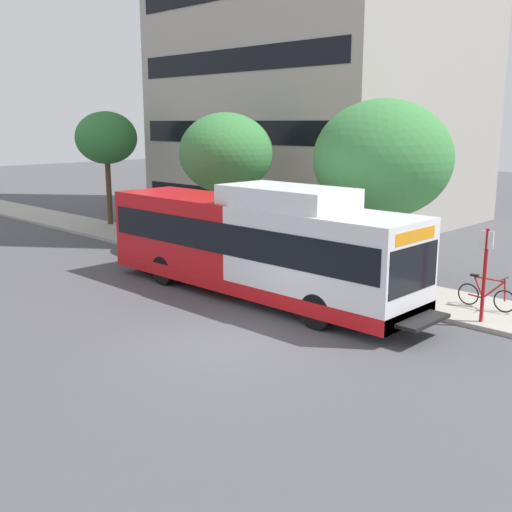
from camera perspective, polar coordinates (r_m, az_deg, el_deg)
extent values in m
plane|color=#4C4C51|center=(21.97, -16.93, -2.84)|extent=(120.00, 120.00, 0.00)
cube|color=#A8A399|center=(24.52, -0.18, -0.58)|extent=(3.00, 56.00, 0.14)
cube|color=white|center=(17.87, 6.29, -0.22)|extent=(2.54, 5.80, 2.73)
cube|color=red|center=(21.83, -5.79, 2.08)|extent=(2.54, 5.80, 2.73)
cube|color=red|center=(19.99, -0.35, -2.17)|extent=(2.57, 11.60, 0.44)
cube|color=black|center=(19.67, -0.36, 2.09)|extent=(2.58, 11.25, 0.96)
cube|color=black|center=(16.28, 14.26, -1.17)|extent=(2.34, 0.10, 1.24)
cube|color=orange|center=(16.10, 14.45, 1.84)|extent=(1.90, 0.08, 0.32)
cube|color=white|center=(18.50, 2.86, 5.50)|extent=(2.16, 4.06, 0.60)
cube|color=black|center=(16.44, 15.20, -5.79)|extent=(1.78, 0.60, 0.10)
cylinder|color=black|center=(16.89, 5.69, -5.10)|extent=(0.30, 1.00, 1.00)
cylinder|color=black|center=(18.65, 10.04, -3.56)|extent=(0.30, 1.00, 1.00)
cylinder|color=black|center=(21.61, -8.51, -1.32)|extent=(0.30, 1.00, 1.00)
cylinder|color=black|center=(23.01, -4.04, -0.38)|extent=(0.30, 1.00, 1.00)
cylinder|color=red|center=(17.87, 20.35, -1.73)|extent=(0.10, 0.10, 2.60)
cube|color=white|center=(17.65, 20.57, 1.41)|extent=(0.04, 0.36, 0.48)
torus|color=black|center=(19.21, 21.99, -3.91)|extent=(0.04, 0.66, 0.66)
torus|color=black|center=(19.63, 19.03, -3.35)|extent=(0.04, 0.66, 0.66)
cylinder|color=#B2191E|center=(19.27, 21.09, -2.95)|extent=(0.05, 0.64, 0.64)
cylinder|color=#B2191E|center=(19.44, 19.88, -2.73)|extent=(0.05, 0.34, 0.62)
cylinder|color=#B2191E|center=(19.25, 20.75, -2.02)|extent=(0.05, 0.90, 0.05)
cylinder|color=#B2191E|center=(19.54, 19.62, -3.50)|extent=(0.05, 0.45, 0.08)
cylinder|color=#B2191E|center=(19.14, 22.00, -2.93)|extent=(0.05, 0.10, 0.67)
cylinder|color=black|center=(19.06, 22.01, -1.94)|extent=(0.52, 0.03, 0.03)
cube|color=black|center=(19.42, 19.55, -1.69)|extent=(0.12, 0.24, 0.06)
cylinder|color=#4C3823|center=(21.84, 11.28, 1.00)|extent=(0.28, 0.28, 2.41)
ellipsoid|color=#3D8442|center=(21.47, 11.61, 8.78)|extent=(4.69, 4.69, 3.99)
cylinder|color=#4C3823|center=(26.62, -2.72, 3.46)|extent=(0.28, 0.28, 2.63)
ellipsoid|color=#3D8442|center=(26.33, -2.79, 9.49)|extent=(3.96, 3.96, 3.36)
cylinder|color=#4C3823|center=(34.07, -13.43, 5.71)|extent=(0.28, 0.28, 3.38)
ellipsoid|color=#337A38|center=(33.88, -13.67, 10.58)|extent=(3.21, 3.21, 2.73)
cube|color=black|center=(36.01, 5.97, 6.08)|extent=(13.81, 13.62, 1.10)
cube|color=black|center=(35.81, 6.09, 11.43)|extent=(13.81, 13.62, 1.10)
cube|color=black|center=(35.92, 6.22, 16.80)|extent=(13.81, 13.62, 1.10)
cube|color=black|center=(36.34, 6.35, 22.09)|extent=(13.81, 13.62, 1.10)
cylinder|color=#B7B7BC|center=(43.64, -9.00, 9.92)|extent=(1.10, 1.10, 7.68)
cylinder|color=#B7B7BC|center=(44.01, -9.36, 19.95)|extent=(0.91, 0.91, 7.68)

